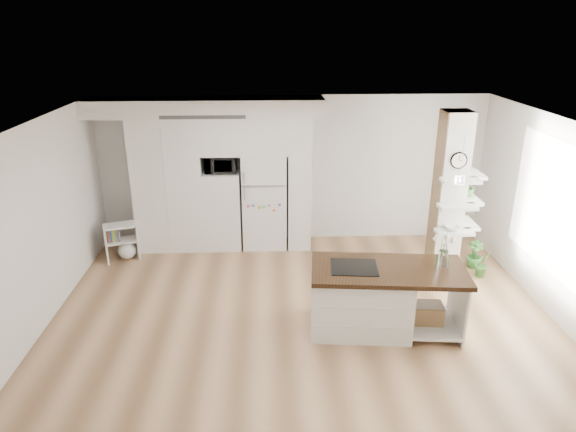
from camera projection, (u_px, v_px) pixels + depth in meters
name	position (u px, v px, depth m)	size (l,w,h in m)	color
floor	(303.00, 322.00, 7.09)	(7.00, 6.00, 0.01)	tan
room	(304.00, 195.00, 6.43)	(7.04, 6.04, 2.72)	white
cabinet_wall	(211.00, 167.00, 8.99)	(4.00, 0.71, 2.70)	white
refrigerator	(264.00, 200.00, 9.26)	(0.78, 0.69, 1.75)	white
column	(455.00, 201.00, 7.75)	(0.69, 0.90, 2.70)	silver
window	(558.00, 210.00, 6.97)	(2.40, 2.40, 0.00)	white
pendant_light	(436.00, 170.00, 6.54)	(0.12, 0.12, 0.10)	white
kitchen_island	(369.00, 297.00, 6.81)	(2.08, 1.13, 1.47)	white
bookshelf	(123.00, 244.00, 8.89)	(0.62, 0.48, 0.65)	white
floor_plant_a	(482.00, 264.00, 8.30)	(0.24, 0.19, 0.44)	#377B31
floor_plant_b	(475.00, 254.00, 8.61)	(0.26, 0.26, 0.46)	#377B31
microwave	(221.00, 164.00, 8.94)	(0.54, 0.37, 0.30)	#2D2D2D
shelf_plant	(469.00, 186.00, 7.86)	(0.27, 0.23, 0.30)	#377B31
decor_bowl	(453.00, 228.00, 7.66)	(0.22, 0.22, 0.05)	white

